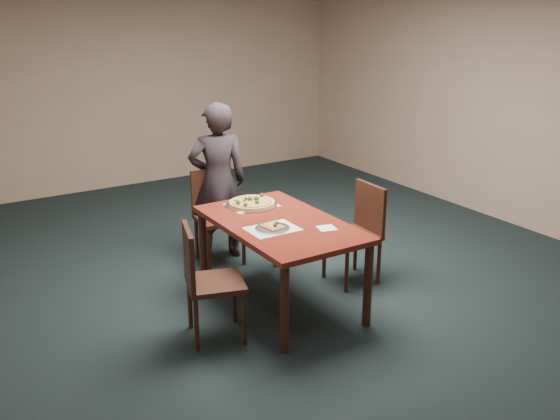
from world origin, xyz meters
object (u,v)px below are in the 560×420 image
chair_left (205,276)px  slice_plate_near (273,227)px  pizza_pan (252,203)px  dining_table (280,232)px  slice_plate_far (241,205)px  chair_far (216,210)px  diner (218,182)px  chair_right (359,227)px

chair_left → slice_plate_near: bearing=-67.6°
chair_left → pizza_pan: size_ratio=2.01×
dining_table → chair_left: bearing=-166.6°
chair_left → slice_plate_near: size_ratio=3.25×
dining_table → slice_plate_far: (-0.08, 0.53, 0.10)m
chair_far → pizza_pan: (0.04, -0.67, 0.26)m
chair_far → pizza_pan: bearing=-81.4°
chair_left → diner: (0.82, 1.40, 0.27)m
dining_table → diner: (0.04, 1.22, 0.13)m
chair_far → chair_left: same height
chair_left → diner: 1.65m
chair_far → diner: bearing=48.4°
chair_right → slice_plate_near: chair_right is taller
chair_right → pizza_pan: bearing=-115.8°
slice_plate_near → dining_table: bearing=39.9°
chair_far → dining_table: bearing=-83.5°
chair_far → slice_plate_near: 1.31m
diner → slice_plate_near: 1.35m
pizza_pan → slice_plate_far: pizza_pan is taller
dining_table → chair_far: 1.17m
diner → pizza_pan: diner is taller
diner → pizza_pan: bearing=104.9°
chair_far → chair_left: 1.55m
chair_far → diner: 0.28m
diner → pizza_pan: 0.72m
diner → slice_plate_near: diner is taller
pizza_pan → slice_plate_near: (-0.16, -0.62, -0.01)m
pizza_pan → slice_plate_near: pizza_pan is taller
slice_plate_far → diner: bearing=80.2°
chair_far → diner: diner is taller
chair_right → diner: diner is taller
slice_plate_far → pizza_pan: bearing=-18.5°
chair_right → slice_plate_far: (-0.96, 0.49, 0.25)m
chair_right → pizza_pan: size_ratio=2.01×
chair_left → diner: size_ratio=0.58×
dining_table → slice_plate_far: slice_plate_far is taller
diner → slice_plate_far: bearing=96.8°
dining_table → chair_left: chair_left is taller
chair_left → chair_right: 1.68m
dining_table → chair_far: (-0.02, 1.16, -0.14)m
pizza_pan → diner: bearing=88.3°
diner → slice_plate_near: size_ratio=5.63×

